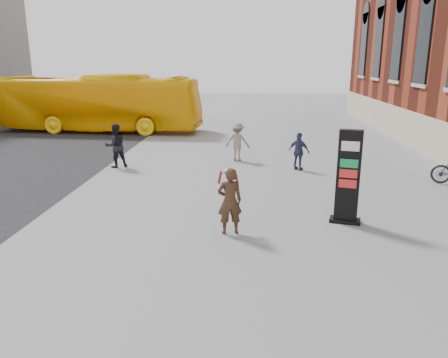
# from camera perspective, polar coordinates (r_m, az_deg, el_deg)

# --- Properties ---
(ground) EXTENTS (100.00, 100.00, 0.00)m
(ground) POSITION_cam_1_polar(r_m,az_deg,el_deg) (11.76, -2.13, -6.62)
(ground) COLOR #9E9EA3
(info_pylon) EXTENTS (0.91, 0.61, 2.60)m
(info_pylon) POSITION_cam_1_polar(r_m,az_deg,el_deg) (12.35, 15.91, 0.22)
(info_pylon) COLOR black
(info_pylon) RESTS_ON ground
(woman) EXTENTS (0.76, 0.72, 1.77)m
(woman) POSITION_cam_1_polar(r_m,az_deg,el_deg) (11.22, 0.74, -2.78)
(woman) COLOR #40291C
(woman) RESTS_ON ground
(bus) EXTENTS (12.87, 3.79, 3.54)m
(bus) POSITION_cam_1_polar(r_m,az_deg,el_deg) (28.87, -15.98, 9.50)
(bus) COLOR yellow
(bus) RESTS_ON road
(pedestrian_a) EXTENTS (1.13, 1.07, 1.84)m
(pedestrian_a) POSITION_cam_1_polar(r_m,az_deg,el_deg) (18.87, -13.97, 4.24)
(pedestrian_a) COLOR black
(pedestrian_a) RESTS_ON ground
(pedestrian_b) EXTENTS (1.20, 0.81, 1.73)m
(pedestrian_b) POSITION_cam_1_polar(r_m,az_deg,el_deg) (19.62, 1.77, 4.93)
(pedestrian_b) COLOR gray
(pedestrian_b) RESTS_ON ground
(pedestrian_c) EXTENTS (0.97, 0.80, 1.55)m
(pedestrian_c) POSITION_cam_1_polar(r_m,az_deg,el_deg) (18.12, 9.76, 3.57)
(pedestrian_c) COLOR navy
(pedestrian_c) RESTS_ON ground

